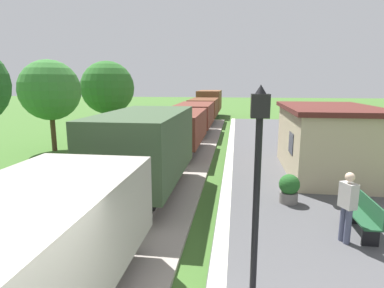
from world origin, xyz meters
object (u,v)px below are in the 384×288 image
(potted_planter, at_px, (289,188))
(station_hut, at_px, (327,140))
(tree_field_left, at_px, (50,90))
(tree_field_distant, at_px, (108,88))
(lamp_post_near, at_px, (258,159))
(freight_train, at_px, (189,120))
(person_waiting, at_px, (347,205))
(bench_near_hut, at_px, (365,216))

(potted_planter, bearing_deg, station_hut, 61.09)
(tree_field_left, height_order, tree_field_distant, tree_field_distant)
(station_hut, distance_m, lamp_post_near, 9.24)
(potted_planter, xyz_separation_m, lamp_post_near, (-1.34, -4.86, 2.08))
(freight_train, xyz_separation_m, person_waiting, (5.69, -13.16, -0.32))
(lamp_post_near, bearing_deg, tree_field_distant, 118.88)
(lamp_post_near, distance_m, tree_field_distant, 20.34)
(potted_planter, height_order, lamp_post_near, lamp_post_near)
(lamp_post_near, height_order, tree_field_left, tree_field_left)
(station_hut, xyz_separation_m, tree_field_distant, (-13.18, 9.28, 1.89))
(tree_field_left, bearing_deg, freight_train, 25.17)
(person_waiting, relative_size, tree_field_distant, 0.31)
(lamp_post_near, bearing_deg, tree_field_left, 132.01)
(lamp_post_near, bearing_deg, bench_near_hut, 45.76)
(person_waiting, bearing_deg, station_hut, -125.04)
(freight_train, distance_m, tree_field_left, 8.49)
(freight_train, height_order, tree_field_distant, tree_field_distant)
(freight_train, height_order, potted_planter, freight_train)
(tree_field_distant, bearing_deg, station_hut, -35.13)
(station_hut, bearing_deg, tree_field_distant, 144.87)
(person_waiting, height_order, lamp_post_near, lamp_post_near)
(freight_train, bearing_deg, bench_near_hut, -63.61)
(person_waiting, xyz_separation_m, potted_planter, (-0.92, 2.40, -0.46))
(freight_train, bearing_deg, tree_field_distant, 161.13)
(tree_field_left, bearing_deg, tree_field_distant, 79.18)
(freight_train, xyz_separation_m, lamp_post_near, (3.43, -15.62, 1.30))
(tree_field_left, bearing_deg, bench_near_hut, -33.68)
(potted_planter, distance_m, lamp_post_near, 5.45)
(station_hut, bearing_deg, tree_field_left, 165.90)
(freight_train, distance_m, person_waiting, 14.34)
(tree_field_distant, bearing_deg, lamp_post_near, -61.12)
(lamp_post_near, bearing_deg, station_hut, 68.45)
(station_hut, relative_size, lamp_post_near, 1.57)
(person_waiting, bearing_deg, freight_train, -91.29)
(bench_near_hut, relative_size, potted_planter, 1.64)
(station_hut, height_order, lamp_post_near, lamp_post_near)
(freight_train, xyz_separation_m, station_hut, (6.80, -7.09, 0.15))
(freight_train, relative_size, lamp_post_near, 10.59)
(freight_train, height_order, station_hut, station_hut)
(bench_near_hut, height_order, potted_planter, potted_planter)
(bench_near_hut, xyz_separation_m, potted_planter, (-1.52, 1.92, 0.00))
(bench_near_hut, bearing_deg, tree_field_left, 146.32)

